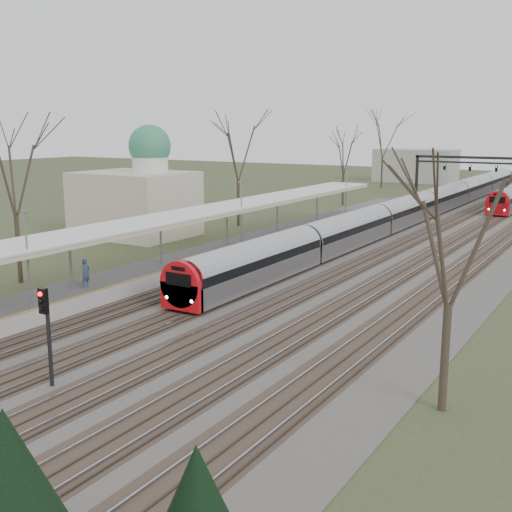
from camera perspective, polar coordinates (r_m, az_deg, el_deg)
The scene contains 11 objects.
track_bed at distance 65.41m, azimuth 14.69°, elevation 2.22°, with size 24.00×160.00×0.22m.
platform at distance 53.21m, azimuth -0.50°, elevation 1.02°, with size 3.50×69.00×1.00m, color #9E9B93.
canopy at distance 48.94m, azimuth -3.29°, elevation 4.15°, with size 4.10×50.00×3.11m.
dome_building at distance 60.67m, azimuth -10.52°, elevation 5.19°, with size 10.00×8.00×10.30m.
signal_gantry at distance 93.92m, azimuth 20.20°, elevation 7.57°, with size 21.00×0.59×6.08m.
tree_west_near at distance 43.88m, azimuth -20.81°, elevation 6.99°, with size 5.00×5.00×10.30m.
tree_west_far at distance 65.48m, azimuth -1.61°, elevation 9.60°, with size 5.50×5.50×11.33m.
tree_east_near at distance 22.96m, azimuth 17.07°, elevation 1.95°, with size 4.50×4.50×9.27m.
train_near at distance 74.95m, azimuth 14.81°, elevation 4.45°, with size 2.62×90.21×3.05m.
passenger at distance 38.12m, azimuth -14.89°, elevation -1.50°, with size 0.62×0.41×1.70m, color #324663.
signal_post at distance 26.14m, azimuth -18.13°, elevation -5.62°, with size 0.35×0.45×4.10m.
Camera 1 is at (18.46, -7.01, 10.15)m, focal length 45.00 mm.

